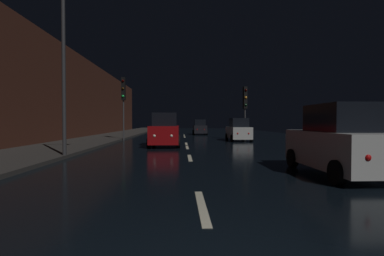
# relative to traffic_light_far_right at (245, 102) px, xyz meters

# --- Properties ---
(ground) EXTENTS (27.39, 84.00, 0.02)m
(ground) POSITION_rel_traffic_light_far_right_xyz_m (-5.20, 2.21, -3.34)
(ground) COLOR black
(sidewalk_left) EXTENTS (4.40, 84.00, 0.15)m
(sidewalk_left) POSITION_rel_traffic_light_far_right_xyz_m (-12.69, 2.21, -3.26)
(sidewalk_left) COLOR #33302D
(sidewalk_left) RESTS_ON ground
(building_facade_left) EXTENTS (0.80, 63.00, 7.78)m
(building_facade_left) POSITION_rel_traffic_light_far_right_xyz_m (-15.29, -1.29, 0.56)
(building_facade_left) COLOR #472319
(building_facade_left) RESTS_ON ground
(lane_centerline) EXTENTS (0.16, 30.16, 0.01)m
(lane_centerline) POSITION_rel_traffic_light_far_right_xyz_m (-5.20, -4.88, -3.33)
(lane_centerline) COLOR beige
(lane_centerline) RESTS_ON ground
(traffic_light_far_right) EXTENTS (0.35, 0.48, 4.62)m
(traffic_light_far_right) POSITION_rel_traffic_light_far_right_xyz_m (0.00, 0.00, 0.00)
(traffic_light_far_right) COLOR #38383A
(traffic_light_far_right) RESTS_ON ground
(traffic_light_far_left) EXTENTS (0.31, 0.46, 5.29)m
(traffic_light_far_left) POSITION_rel_traffic_light_far_right_xyz_m (-10.39, -0.47, 0.54)
(traffic_light_far_left) COLOR #38383A
(traffic_light_far_left) RESTS_ON ground
(streetlamp_overhead) EXTENTS (1.70, 0.44, 7.38)m
(streetlamp_overhead) POSITION_rel_traffic_light_far_right_xyz_m (-10.14, -12.14, 1.54)
(streetlamp_overhead) COLOR #2D2D30
(streetlamp_overhead) RESTS_ON ground
(car_approaching_headlights) EXTENTS (1.97, 4.26, 2.15)m
(car_approaching_headlights) POSITION_rel_traffic_light_far_right_xyz_m (-6.61, -6.03, -2.35)
(car_approaching_headlights) COLOR maroon
(car_approaching_headlights) RESTS_ON ground
(car_parked_right_far) EXTENTS (1.71, 3.71, 1.87)m
(car_parked_right_far) POSITION_rel_traffic_light_far_right_xyz_m (-0.80, -1.13, -2.48)
(car_parked_right_far) COLOR silver
(car_parked_right_far) RESTS_ON ground
(car_distant_taillights) EXTENTS (1.69, 3.66, 1.84)m
(car_distant_taillights) POSITION_rel_traffic_light_far_right_xyz_m (-3.25, 10.42, -2.49)
(car_distant_taillights) COLOR black
(car_distant_taillights) RESTS_ON ground
(car_parked_right_near) EXTENTS (1.93, 4.19, 2.11)m
(car_parked_right_near) POSITION_rel_traffic_light_far_right_xyz_m (-0.80, -16.19, -2.37)
(car_parked_right_near) COLOR silver
(car_parked_right_near) RESTS_ON ground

